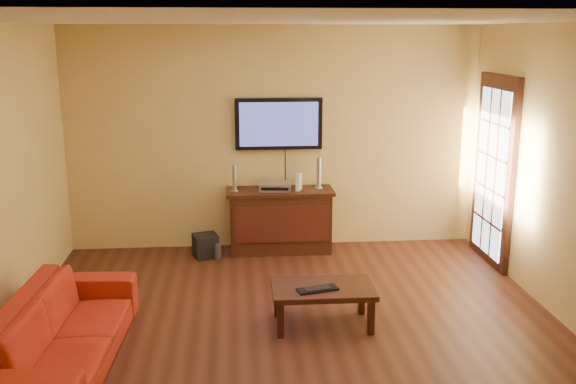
{
  "coord_description": "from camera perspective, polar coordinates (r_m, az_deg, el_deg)",
  "views": [
    {
      "loc": [
        -0.48,
        -5.22,
        2.6
      ],
      "look_at": [
        0.03,
        0.8,
        1.1
      ],
      "focal_mm": 40.0,
      "sensor_mm": 36.0,
      "label": 1
    }
  ],
  "objects": [
    {
      "name": "ground_plane",
      "position": [
        5.85,
        0.41,
        -12.44
      ],
      "size": [
        5.0,
        5.0,
        0.0
      ],
      "primitive_type": "plane",
      "color": "#37180F",
      "rests_on": "ground"
    },
    {
      "name": "room_walls",
      "position": [
        5.93,
        -0.12,
        5.1
      ],
      "size": [
        5.0,
        5.0,
        5.0
      ],
      "color": "#D4B667",
      "rests_on": "ground"
    },
    {
      "name": "french_door",
      "position": [
        7.67,
        17.81,
        1.62
      ],
      "size": [
        0.07,
        1.02,
        2.22
      ],
      "color": "black",
      "rests_on": "ground"
    },
    {
      "name": "media_console",
      "position": [
        7.8,
        -0.7,
        -2.53
      ],
      "size": [
        1.28,
        0.49,
        0.77
      ],
      "color": "black",
      "rests_on": "ground"
    },
    {
      "name": "television",
      "position": [
        7.76,
        -0.83,
        6.08
      ],
      "size": [
        1.05,
        0.08,
        0.62
      ],
      "color": "black",
      "rests_on": "ground"
    },
    {
      "name": "coffee_table",
      "position": [
        5.88,
        3.12,
        -8.88
      ],
      "size": [
        0.92,
        0.56,
        0.38
      ],
      "color": "black",
      "rests_on": "ground"
    },
    {
      "name": "sofa",
      "position": [
        5.47,
        -19.48,
        -10.68
      ],
      "size": [
        0.69,
        2.05,
        0.79
      ],
      "primitive_type": "imported",
      "rotation": [
        0.0,
        0.0,
        1.52
      ],
      "color": "#A92512",
      "rests_on": "ground"
    },
    {
      "name": "speaker_left",
      "position": [
        7.62,
        -4.79,
        1.14
      ],
      "size": [
        0.09,
        0.09,
        0.32
      ],
      "color": "silver",
      "rests_on": "media_console"
    },
    {
      "name": "speaker_right",
      "position": [
        7.76,
        2.73,
        1.59
      ],
      "size": [
        0.1,
        0.1,
        0.38
      ],
      "color": "silver",
      "rests_on": "media_console"
    },
    {
      "name": "av_receiver",
      "position": [
        7.7,
        -1.14,
        0.5
      ],
      "size": [
        0.4,
        0.31,
        0.09
      ],
      "primitive_type": "cube",
      "rotation": [
        0.0,
        0.0,
        -0.11
      ],
      "color": "silver",
      "rests_on": "media_console"
    },
    {
      "name": "game_console",
      "position": [
        7.68,
        0.98,
        0.91
      ],
      "size": [
        0.09,
        0.15,
        0.2
      ],
      "primitive_type": "cube",
      "rotation": [
        0.0,
        0.0,
        -0.36
      ],
      "color": "white",
      "rests_on": "media_console"
    },
    {
      "name": "subwoofer",
      "position": [
        7.73,
        -7.33,
        -4.76
      ],
      "size": [
        0.34,
        0.34,
        0.27
      ],
      "primitive_type": "cube",
      "rotation": [
        0.0,
        0.0,
        0.3
      ],
      "color": "black",
      "rests_on": "ground"
    },
    {
      "name": "bottle",
      "position": [
        7.6,
        -6.24,
        -5.35
      ],
      "size": [
        0.07,
        0.07,
        0.22
      ],
      "color": "white",
      "rests_on": "ground"
    },
    {
      "name": "keyboard",
      "position": [
        5.77,
        2.65,
        -8.62
      ],
      "size": [
        0.39,
        0.22,
        0.02
      ],
      "color": "black",
      "rests_on": "coffee_table"
    }
  ]
}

